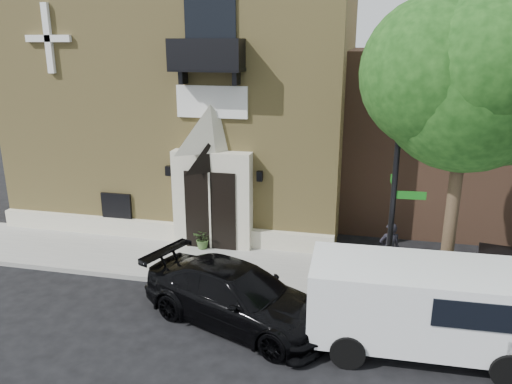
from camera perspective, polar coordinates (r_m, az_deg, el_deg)
ground at (r=14.38m, az=-4.27°, el=-11.09°), size 120.00×120.00×0.00m
sidewalk at (r=15.42m, az=0.96°, el=-8.69°), size 42.00×3.00×0.15m
church at (r=21.28m, az=-6.09°, el=11.19°), size 12.20×11.01×9.30m
street_tree_left at (r=12.68m, az=23.25°, el=11.61°), size 4.97×4.38×7.77m
black_sedan at (r=12.55m, az=-2.17°, el=-11.74°), size 5.43×3.70×1.46m
cargo_van at (r=11.94m, az=19.54°, el=-12.14°), size 5.10×2.25×2.05m
street_sign at (r=13.20m, az=15.50°, el=-0.55°), size 0.88×0.88×5.50m
fire_hydrant at (r=13.95m, az=9.46°, el=-9.84°), size 0.43×0.34×0.75m
planter at (r=16.56m, az=-6.04°, el=-5.34°), size 0.72×0.66×0.69m
pedestrian_near at (r=14.94m, az=14.98°, el=-6.39°), size 0.68×0.53×1.66m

